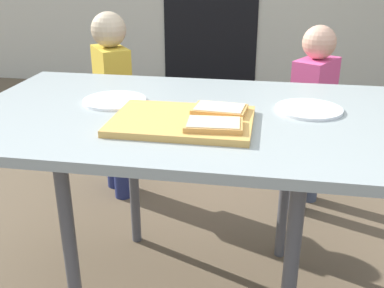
{
  "coord_description": "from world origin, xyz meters",
  "views": [
    {
      "loc": [
        0.24,
        -1.41,
        1.25
      ],
      "look_at": [
        -0.01,
        0.0,
        0.65
      ],
      "focal_mm": 42.71,
      "sensor_mm": 36.0,
      "label": 1
    }
  ],
  "objects_px": {
    "dining_table": "(195,129)",
    "plate_white_right": "(309,109)",
    "child_left": "(113,94)",
    "child_right": "(312,110)",
    "pizza_slice_near_right": "(214,125)",
    "pizza_slice_far_right": "(220,109)",
    "plate_white_left": "(115,100)",
    "cutting_board": "(182,121)"
  },
  "relations": [
    {
      "from": "dining_table",
      "to": "plate_white_right",
      "type": "distance_m",
      "value": 0.39
    },
    {
      "from": "dining_table",
      "to": "child_left",
      "type": "xyz_separation_m",
      "value": [
        -0.56,
        0.78,
        -0.13
      ]
    },
    {
      "from": "child_right",
      "to": "plate_white_right",
      "type": "bearing_deg",
      "value": -96.52
    },
    {
      "from": "dining_table",
      "to": "child_left",
      "type": "bearing_deg",
      "value": 125.82
    },
    {
      "from": "child_right",
      "to": "dining_table",
      "type": "bearing_deg",
      "value": -119.4
    },
    {
      "from": "pizza_slice_near_right",
      "to": "plate_white_right",
      "type": "distance_m",
      "value": 0.39
    },
    {
      "from": "dining_table",
      "to": "child_right",
      "type": "relative_size",
      "value": 1.61
    },
    {
      "from": "pizza_slice_far_right",
      "to": "dining_table",
      "type": "bearing_deg",
      "value": 152.81
    },
    {
      "from": "child_left",
      "to": "pizza_slice_near_right",
      "type": "bearing_deg",
      "value": -56.11
    },
    {
      "from": "pizza_slice_far_right",
      "to": "child_left",
      "type": "bearing_deg",
      "value": 128.24
    },
    {
      "from": "pizza_slice_far_right",
      "to": "child_right",
      "type": "distance_m",
      "value": 0.96
    },
    {
      "from": "dining_table",
      "to": "pizza_slice_near_right",
      "type": "distance_m",
      "value": 0.22
    },
    {
      "from": "dining_table",
      "to": "pizza_slice_near_right",
      "type": "bearing_deg",
      "value": -65.16
    },
    {
      "from": "plate_white_left",
      "to": "plate_white_right",
      "type": "xyz_separation_m",
      "value": [
        0.67,
        0.02,
        0.0
      ]
    },
    {
      "from": "dining_table",
      "to": "child_left",
      "type": "relative_size",
      "value": 1.54
    },
    {
      "from": "cutting_board",
      "to": "child_left",
      "type": "bearing_deg",
      "value": 121.21
    },
    {
      "from": "dining_table",
      "to": "pizza_slice_near_right",
      "type": "height_order",
      "value": "pizza_slice_near_right"
    },
    {
      "from": "plate_white_left",
      "to": "child_right",
      "type": "distance_m",
      "value": 1.08
    },
    {
      "from": "dining_table",
      "to": "plate_white_left",
      "type": "height_order",
      "value": "plate_white_left"
    },
    {
      "from": "dining_table",
      "to": "plate_white_left",
      "type": "relative_size",
      "value": 6.84
    },
    {
      "from": "child_right",
      "to": "plate_white_left",
      "type": "bearing_deg",
      "value": -135.41
    },
    {
      "from": "child_left",
      "to": "cutting_board",
      "type": "bearing_deg",
      "value": -58.79
    },
    {
      "from": "cutting_board",
      "to": "plate_white_left",
      "type": "xyz_separation_m",
      "value": [
        -0.28,
        0.18,
        -0.01
      ]
    },
    {
      "from": "pizza_slice_near_right",
      "to": "plate_white_left",
      "type": "height_order",
      "value": "pizza_slice_near_right"
    },
    {
      "from": "pizza_slice_near_right",
      "to": "child_right",
      "type": "distance_m",
      "value": 1.09
    },
    {
      "from": "plate_white_left",
      "to": "child_left",
      "type": "relative_size",
      "value": 0.23
    },
    {
      "from": "cutting_board",
      "to": "child_right",
      "type": "bearing_deg",
      "value": 62.92
    },
    {
      "from": "plate_white_left",
      "to": "plate_white_right",
      "type": "relative_size",
      "value": 1.0
    },
    {
      "from": "cutting_board",
      "to": "plate_white_left",
      "type": "bearing_deg",
      "value": 146.72
    },
    {
      "from": "cutting_board",
      "to": "child_left",
      "type": "relative_size",
      "value": 0.43
    },
    {
      "from": "pizza_slice_near_right",
      "to": "child_right",
      "type": "xyz_separation_m",
      "value": [
        0.37,
        0.99,
        -0.26
      ]
    },
    {
      "from": "plate_white_right",
      "to": "child_right",
      "type": "xyz_separation_m",
      "value": [
        0.08,
        0.72,
        -0.23
      ]
    },
    {
      "from": "pizza_slice_near_right",
      "to": "child_right",
      "type": "height_order",
      "value": "child_right"
    },
    {
      "from": "dining_table",
      "to": "plate_white_right",
      "type": "relative_size",
      "value": 6.84
    },
    {
      "from": "cutting_board",
      "to": "pizza_slice_near_right",
      "type": "relative_size",
      "value": 2.47
    },
    {
      "from": "cutting_board",
      "to": "child_right",
      "type": "xyz_separation_m",
      "value": [
        0.47,
        0.92,
        -0.24
      ]
    },
    {
      "from": "pizza_slice_near_right",
      "to": "plate_white_right",
      "type": "xyz_separation_m",
      "value": [
        0.28,
        0.27,
        -0.02
      ]
    },
    {
      "from": "cutting_board",
      "to": "child_left",
      "type": "height_order",
      "value": "child_left"
    },
    {
      "from": "pizza_slice_far_right",
      "to": "child_right",
      "type": "relative_size",
      "value": 0.19
    },
    {
      "from": "plate_white_left",
      "to": "plate_white_right",
      "type": "height_order",
      "value": "same"
    },
    {
      "from": "dining_table",
      "to": "pizza_slice_far_right",
      "type": "bearing_deg",
      "value": -27.19
    },
    {
      "from": "pizza_slice_near_right",
      "to": "plate_white_left",
      "type": "relative_size",
      "value": 0.78
    }
  ]
}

